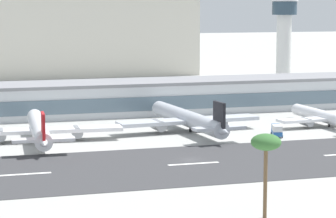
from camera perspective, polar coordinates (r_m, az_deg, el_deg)
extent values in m
plane|color=#A8A8A3|center=(178.20, 1.68, -3.80)|extent=(1400.00, 1400.00, 0.00)
cube|color=#38383A|center=(173.92, 2.15, -4.08)|extent=(800.00, 41.21, 0.08)
cube|color=white|center=(165.94, -10.73, -4.79)|extent=(12.00, 1.20, 0.01)
cube|color=white|center=(173.68, 1.92, -4.08)|extent=(12.00, 1.20, 0.01)
cube|color=silver|center=(253.75, -0.82, 0.84)|extent=(213.55, 20.72, 9.76)
cube|color=slate|center=(243.79, -0.15, 0.43)|extent=(207.15, 0.30, 4.39)
cube|color=gray|center=(253.14, -0.82, 2.05)|extent=(215.69, 20.93, 1.00)
cylinder|color=silver|center=(306.84, 8.59, 4.01)|extent=(5.80, 5.80, 31.41)
cylinder|color=#2D4251|center=(306.16, 8.66, 7.43)|extent=(9.73, 9.73, 5.23)
cylinder|color=silver|center=(306.15, 8.67, 8.04)|extent=(10.51, 10.51, 1.20)
cube|color=beige|center=(381.62, -6.33, 5.79)|extent=(112.80, 25.78, 44.54)
cylinder|color=white|center=(204.62, -9.58, -1.42)|extent=(7.12, 43.39, 4.32)
sphere|color=white|center=(225.94, -9.89, -0.55)|extent=(4.10, 4.10, 4.10)
cone|color=white|center=(183.37, -9.21, -2.50)|extent=(4.39, 8.01, 3.89)
cube|color=white|center=(203.84, -9.57, -1.58)|extent=(44.11, 9.32, 0.95)
cylinder|color=gray|center=(204.71, -6.81, -1.70)|extent=(3.20, 6.22, 2.81)
cylinder|color=gray|center=(203.70, -12.33, -1.88)|extent=(3.20, 6.22, 2.81)
cube|color=white|center=(184.99, -9.24, -2.27)|extent=(15.09, 4.53, 0.76)
cube|color=red|center=(184.48, -9.26, -1.35)|extent=(1.07, 5.86, 6.91)
cylinder|color=black|center=(202.96, -9.53, -2.29)|extent=(0.78, 0.78, 1.19)
cylinder|color=silver|center=(217.51, 1.46, -0.71)|extent=(8.55, 45.84, 4.56)
sphere|color=silver|center=(238.46, -0.67, 0.06)|extent=(4.33, 4.33, 4.33)
cone|color=silver|center=(196.97, 4.04, -1.64)|extent=(4.81, 8.54, 4.11)
cube|color=silver|center=(216.74, 1.55, -0.86)|extent=(41.83, 10.45, 1.00)
cylinder|color=gray|center=(220.63, 3.78, -0.93)|extent=(3.51, 6.62, 2.97)
cylinder|color=gray|center=(213.44, -0.75, -1.22)|extent=(3.51, 6.62, 2.97)
cube|color=silver|center=(198.52, 3.82, -1.43)|extent=(14.35, 4.98, 0.80)
cube|color=black|center=(198.02, 3.83, -0.52)|extent=(1.27, 6.20, 7.30)
cylinder|color=black|center=(215.89, 1.69, -1.56)|extent=(0.82, 0.82, 1.25)
cylinder|color=white|center=(230.28, 11.68, -0.59)|extent=(5.53, 35.57, 3.54)
sphere|color=white|center=(245.42, 9.53, -0.02)|extent=(3.37, 3.37, 3.37)
cube|color=white|center=(229.73, 11.77, -0.70)|extent=(31.44, 7.06, 0.78)
cylinder|color=gray|center=(226.28, 10.24, -0.95)|extent=(2.58, 5.08, 2.30)
cylinder|color=black|center=(229.13, 11.89, -1.21)|extent=(0.64, 0.64, 0.97)
cube|color=#23569E|center=(210.53, 8.09, -1.76)|extent=(4.04, 6.44, 1.20)
cube|color=silver|center=(209.60, 8.12, -1.42)|extent=(3.46, 4.80, 1.60)
cube|color=#23569E|center=(212.42, 8.02, -1.31)|extent=(2.60, 2.25, 1.50)
cylinder|color=black|center=(212.85, 8.33, -1.83)|extent=(0.53, 0.94, 0.90)
cylinder|color=black|center=(212.53, 7.69, -1.83)|extent=(0.53, 0.94, 0.90)
cylinder|color=black|center=(208.75, 8.48, -2.02)|extent=(0.53, 0.94, 0.90)
cylinder|color=black|center=(208.43, 7.83, -2.02)|extent=(0.53, 0.94, 0.90)
cylinder|color=brown|center=(130.45, 7.25, -5.28)|extent=(0.65, 0.65, 13.08)
ellipsoid|color=#386B33|center=(129.12, 7.30, -2.46)|extent=(5.12, 5.12, 2.82)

